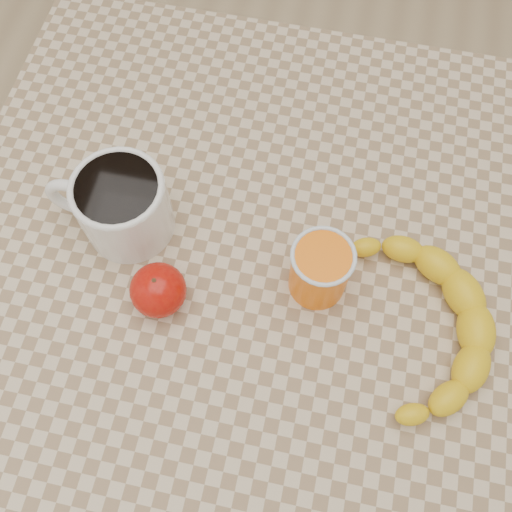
% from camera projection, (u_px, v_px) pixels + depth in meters
% --- Properties ---
extents(ground, '(3.00, 3.00, 0.00)m').
position_uv_depth(ground, '(256.00, 386.00, 1.39)').
color(ground, tan).
rests_on(ground, ground).
extents(table, '(0.80, 0.80, 0.75)m').
position_uv_depth(table, '(256.00, 288.00, 0.78)').
color(table, '#C5AD8B').
rests_on(table, ground).
extents(coffee_mug, '(0.15, 0.11, 0.09)m').
position_uv_depth(coffee_mug, '(121.00, 204.00, 0.68)').
color(coffee_mug, white).
rests_on(coffee_mug, table).
extents(orange_juice_glass, '(0.07, 0.07, 0.09)m').
position_uv_depth(orange_juice_glass, '(320.00, 270.00, 0.65)').
color(orange_juice_glass, '#FF6B08').
rests_on(orange_juice_glass, table).
extents(apple, '(0.08, 0.08, 0.06)m').
position_uv_depth(apple, '(158.00, 290.00, 0.66)').
color(apple, '#9F0805').
rests_on(apple, table).
extents(banana, '(0.29, 0.34, 0.04)m').
position_uv_depth(banana, '(425.00, 324.00, 0.65)').
color(banana, yellow).
rests_on(banana, table).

